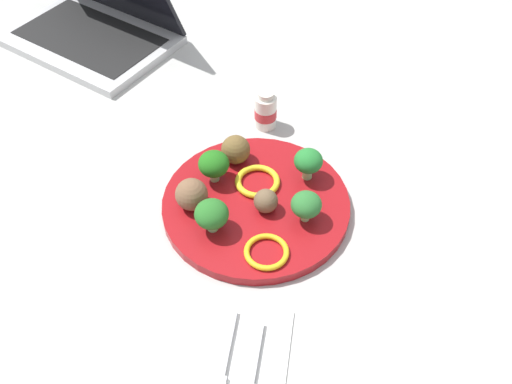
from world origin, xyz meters
The scene contains 16 objects.
ground_plane centered at (0.00, 0.00, 0.00)m, with size 4.00×4.00×0.00m, color #B2B2AD.
plate centered at (0.00, 0.00, 0.01)m, with size 0.28×0.28×0.02m, color maroon.
broccoli_floret_center centered at (0.06, -0.05, 0.05)m, with size 0.05×0.05×0.05m.
broccoli_floret_far_rim centered at (-0.07, 0.07, 0.05)m, with size 0.04×0.04×0.05m.
broccoli_floret_back_left centered at (0.02, 0.08, 0.05)m, with size 0.04×0.04×0.05m.
broccoli_floret_front_left centered at (-0.03, -0.07, 0.05)m, with size 0.05×0.05×0.05m.
meatball_back_left centered at (0.01, 0.02, 0.03)m, with size 0.04×0.04×0.04m, color brown.
meatball_mid_left centered at (0.03, -0.09, 0.04)m, with size 0.05×0.05×0.05m, color brown.
meatball_front_right centered at (-0.08, -0.05, 0.04)m, with size 0.05×0.05×0.05m, color brown.
pepper_ring_back_right centered at (0.09, 0.03, 0.02)m, with size 0.06×0.06×0.01m, color yellow.
pepper_ring_mid_left centered at (-0.04, -0.01, 0.02)m, with size 0.07×0.07×0.01m, color yellow.
napkin centered at (0.25, 0.03, 0.00)m, with size 0.17×0.12×0.01m, color white.
fork centered at (0.26, 0.05, 0.01)m, with size 0.12×0.02×0.01m.
knife centered at (0.26, 0.01, 0.01)m, with size 0.15×0.02×0.01m.
yogurt_bottle centered at (-0.19, -0.02, 0.03)m, with size 0.04×0.04×0.07m.
laptop centered at (-0.38, -0.41, 0.04)m, with size 0.33×0.38×0.20m.
Camera 1 is at (0.57, 0.12, 0.67)m, focal length 41.36 mm.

